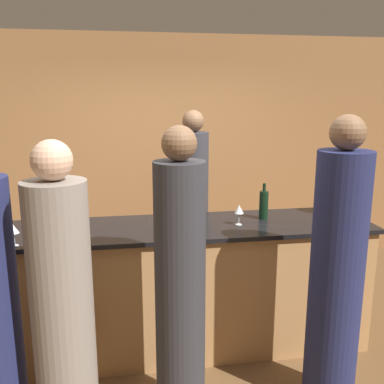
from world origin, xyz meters
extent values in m
plane|color=brown|center=(0.00, 0.00, 0.00)|extent=(14.00, 14.00, 0.00)
cube|color=olive|center=(0.00, 1.97, 1.40)|extent=(8.00, 0.06, 2.80)
cube|color=#B27F4C|center=(0.00, 0.00, 0.52)|extent=(3.01, 0.67, 1.04)
cube|color=black|center=(0.00, 0.00, 1.05)|extent=(3.07, 0.73, 0.04)
cylinder|color=#2D2D33|center=(0.22, 0.85, 0.87)|extent=(0.30, 0.30, 1.74)
sphere|color=brown|center=(0.22, 0.85, 1.85)|extent=(0.21, 0.21, 0.21)
cylinder|color=#1E234C|center=(0.90, -0.82, 0.88)|extent=(0.35, 0.35, 1.76)
sphere|color=brown|center=(0.90, -0.82, 1.87)|extent=(0.22, 0.22, 0.22)
cylinder|color=gray|center=(-0.84, -0.85, 0.81)|extent=(0.36, 0.36, 1.63)
sphere|color=tan|center=(-0.84, -0.85, 1.74)|extent=(0.23, 0.23, 0.23)
cylinder|color=#2D2D33|center=(-0.13, -0.79, 0.86)|extent=(0.32, 0.32, 1.71)
sphere|color=brown|center=(-0.13, -0.79, 1.82)|extent=(0.21, 0.21, 0.21)
cylinder|color=black|center=(0.70, 0.08, 1.19)|extent=(0.08, 0.08, 0.24)
cylinder|color=black|center=(0.70, 0.08, 1.34)|extent=(0.03, 0.03, 0.07)
cylinder|color=#9E9993|center=(1.31, 0.18, 1.17)|extent=(0.19, 0.19, 0.20)
cylinder|color=silver|center=(0.44, -0.05, 1.07)|extent=(0.05, 0.05, 0.00)
cylinder|color=silver|center=(0.44, -0.05, 1.12)|extent=(0.01, 0.01, 0.09)
cone|color=silver|center=(0.44, -0.05, 1.20)|extent=(0.07, 0.07, 0.07)
cylinder|color=silver|center=(-1.22, -0.29, 1.07)|extent=(0.05, 0.05, 0.00)
cylinder|color=silver|center=(-1.22, -0.29, 1.12)|extent=(0.01, 0.01, 0.09)
cone|color=silver|center=(-1.22, -0.29, 1.20)|extent=(0.08, 0.08, 0.06)
cylinder|color=silver|center=(1.39, -0.17, 1.07)|extent=(0.05, 0.05, 0.00)
cylinder|color=silver|center=(1.39, -0.17, 1.12)|extent=(0.01, 0.01, 0.09)
cone|color=silver|center=(1.39, -0.17, 1.19)|extent=(0.07, 0.07, 0.06)
cylinder|color=silver|center=(-0.15, -0.32, 1.07)|extent=(0.05, 0.05, 0.00)
cylinder|color=silver|center=(-0.15, -0.32, 1.12)|extent=(0.01, 0.01, 0.09)
cone|color=silver|center=(-0.15, -0.32, 1.20)|extent=(0.08, 0.08, 0.07)
camera|label=1|loc=(-0.46, -3.25, 2.09)|focal=40.00mm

